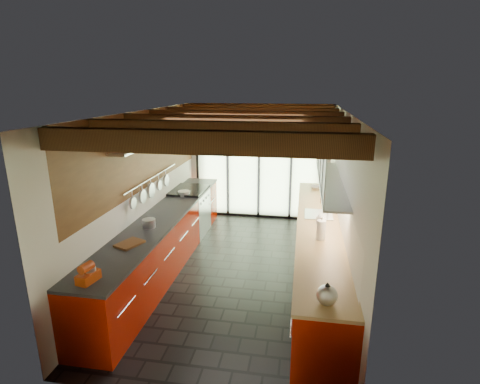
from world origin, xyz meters
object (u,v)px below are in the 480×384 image
(stand_mixer, at_px, (88,274))
(kettle, at_px, (327,294))
(paper_towel, at_px, (321,230))
(soap_bottle, at_px, (319,218))
(bowl, at_px, (316,187))

(stand_mixer, height_order, kettle, kettle)
(paper_towel, distance_m, soap_bottle, 0.63)
(kettle, distance_m, soap_bottle, 2.23)
(paper_towel, xyz_separation_m, soap_bottle, (-0.00, 0.62, -0.05))
(kettle, distance_m, paper_towel, 1.61)
(stand_mixer, xyz_separation_m, kettle, (2.54, -0.01, 0.02))
(paper_towel, bearing_deg, stand_mixer, -147.81)
(stand_mixer, distance_m, soap_bottle, 3.38)
(stand_mixer, bearing_deg, kettle, -0.14)
(kettle, bearing_deg, stand_mixer, 179.86)
(paper_towel, bearing_deg, bowl, 90.00)
(paper_towel, distance_m, bowl, 2.71)
(stand_mixer, height_order, bowl, stand_mixer)
(kettle, bearing_deg, paper_towel, 90.00)
(kettle, xyz_separation_m, paper_towel, (0.00, 1.61, 0.03))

